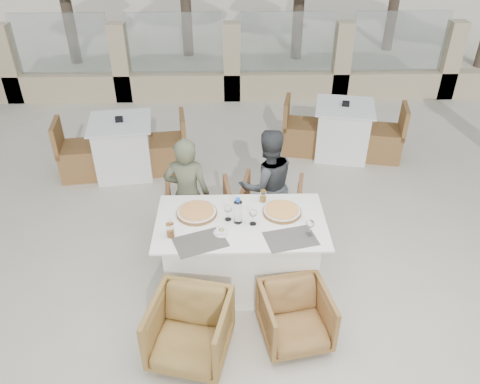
{
  "coord_description": "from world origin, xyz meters",
  "views": [
    {
      "loc": [
        -0.06,
        -3.56,
        3.42
      ],
      "look_at": [
        0.04,
        0.24,
        0.9
      ],
      "focal_mm": 35.0,
      "sensor_mm": 36.0,
      "label": 1
    }
  ],
  "objects_px": {
    "water_bottle": "(238,210)",
    "pizza_left": "(197,212)",
    "olive_dish": "(222,231)",
    "bg_table_b": "(342,131)",
    "wine_glass_centre": "(228,212)",
    "beer_glass_left": "(170,230)",
    "wine_glass_near": "(253,216)",
    "diner_left": "(187,194)",
    "beer_glass_right": "(263,196)",
    "armchair_near_right": "(296,317)",
    "dining_table": "(241,252)",
    "armchair_far_right": "(271,207)",
    "armchair_near_left": "(190,330)",
    "wine_glass_corner": "(310,227)",
    "diner_right": "(267,185)",
    "pizza_right": "(282,211)",
    "armchair_far_left": "(200,215)",
    "bg_table_a": "(123,147)"
  },
  "relations": [
    {
      "from": "beer_glass_left",
      "to": "armchair_far_left",
      "type": "distance_m",
      "value": 1.06
    },
    {
      "from": "wine_glass_corner",
      "to": "armchair_near_left",
      "type": "bearing_deg",
      "value": -148.4
    },
    {
      "from": "beer_glass_left",
      "to": "beer_glass_right",
      "type": "distance_m",
      "value": 1.01
    },
    {
      "from": "wine_glass_centre",
      "to": "armchair_near_right",
      "type": "height_order",
      "value": "wine_glass_centre"
    },
    {
      "from": "wine_glass_centre",
      "to": "beer_glass_left",
      "type": "distance_m",
      "value": 0.57
    },
    {
      "from": "pizza_right",
      "to": "wine_glass_corner",
      "type": "bearing_deg",
      "value": -57.54
    },
    {
      "from": "armchair_far_left",
      "to": "wine_glass_corner",
      "type": "bearing_deg",
      "value": 131.54
    },
    {
      "from": "water_bottle",
      "to": "pizza_left",
      "type": "bearing_deg",
      "value": 160.88
    },
    {
      "from": "wine_glass_corner",
      "to": "dining_table",
      "type": "bearing_deg",
      "value": 160.39
    },
    {
      "from": "beer_glass_right",
      "to": "armchair_far_right",
      "type": "distance_m",
      "value": 0.77
    },
    {
      "from": "armchair_far_right",
      "to": "armchair_far_left",
      "type": "bearing_deg",
      "value": 21.83
    },
    {
      "from": "wine_glass_corner",
      "to": "bg_table_b",
      "type": "distance_m",
      "value": 3.08
    },
    {
      "from": "pizza_left",
      "to": "bg_table_a",
      "type": "height_order",
      "value": "pizza_left"
    },
    {
      "from": "dining_table",
      "to": "olive_dish",
      "type": "bearing_deg",
      "value": -135.7
    },
    {
      "from": "pizza_left",
      "to": "bg_table_b",
      "type": "relative_size",
      "value": 0.24
    },
    {
      "from": "beer_glass_right",
      "to": "armchair_far_right",
      "type": "xyz_separation_m",
      "value": [
        0.15,
        0.55,
        -0.52
      ]
    },
    {
      "from": "pizza_left",
      "to": "bg_table_a",
      "type": "xyz_separation_m",
      "value": [
        -1.14,
        2.1,
        -0.41
      ]
    },
    {
      "from": "armchair_near_right",
      "to": "diner_right",
      "type": "distance_m",
      "value": 1.58
    },
    {
      "from": "armchair_near_left",
      "to": "diner_left",
      "type": "bearing_deg",
      "value": 107.02
    },
    {
      "from": "armchair_far_right",
      "to": "bg_table_b",
      "type": "xyz_separation_m",
      "value": [
        1.19,
        1.8,
        0.07
      ]
    },
    {
      "from": "wine_glass_centre",
      "to": "diner_right",
      "type": "xyz_separation_m",
      "value": [
        0.43,
        0.77,
        -0.21
      ]
    },
    {
      "from": "bg_table_b",
      "to": "beer_glass_right",
      "type": "bearing_deg",
      "value": -108.03
    },
    {
      "from": "beer_glass_right",
      "to": "water_bottle",
      "type": "bearing_deg",
      "value": -127.12
    },
    {
      "from": "wine_glass_near",
      "to": "bg_table_b",
      "type": "height_order",
      "value": "wine_glass_near"
    },
    {
      "from": "dining_table",
      "to": "pizza_right",
      "type": "height_order",
      "value": "pizza_right"
    },
    {
      "from": "wine_glass_centre",
      "to": "water_bottle",
      "type": "bearing_deg",
      "value": -24.93
    },
    {
      "from": "dining_table",
      "to": "wine_glass_near",
      "type": "distance_m",
      "value": 0.49
    },
    {
      "from": "wine_glass_near",
      "to": "diner_left",
      "type": "xyz_separation_m",
      "value": [
        -0.66,
        0.67,
        -0.2
      ]
    },
    {
      "from": "pizza_left",
      "to": "pizza_right",
      "type": "xyz_separation_m",
      "value": [
        0.82,
        -0.0,
        -0.0
      ]
    },
    {
      "from": "beer_glass_right",
      "to": "armchair_near_left",
      "type": "distance_m",
      "value": 1.47
    },
    {
      "from": "beer_glass_left",
      "to": "armchair_near_right",
      "type": "relative_size",
      "value": 0.23
    },
    {
      "from": "diner_left",
      "to": "bg_table_b",
      "type": "height_order",
      "value": "diner_left"
    },
    {
      "from": "armchair_far_right",
      "to": "beer_glass_left",
      "type": "bearing_deg",
      "value": 57.36
    },
    {
      "from": "wine_glass_centre",
      "to": "diner_left",
      "type": "bearing_deg",
      "value": 125.86
    },
    {
      "from": "wine_glass_corner",
      "to": "olive_dish",
      "type": "height_order",
      "value": "wine_glass_corner"
    },
    {
      "from": "olive_dish",
      "to": "bg_table_b",
      "type": "xyz_separation_m",
      "value": [
        1.74,
        2.84,
        -0.41
      ]
    },
    {
      "from": "armchair_far_right",
      "to": "bg_table_b",
      "type": "height_order",
      "value": "bg_table_b"
    },
    {
      "from": "olive_dish",
      "to": "armchair_far_right",
      "type": "height_order",
      "value": "olive_dish"
    },
    {
      "from": "diner_left",
      "to": "olive_dish",
      "type": "bearing_deg",
      "value": 120.01
    },
    {
      "from": "dining_table",
      "to": "water_bottle",
      "type": "relative_size",
      "value": 5.9
    },
    {
      "from": "dining_table",
      "to": "diner_left",
      "type": "relative_size",
      "value": 1.21
    },
    {
      "from": "wine_glass_centre",
      "to": "pizza_left",
      "type": "bearing_deg",
      "value": 162.78
    },
    {
      "from": "pizza_left",
      "to": "bg_table_a",
      "type": "bearing_deg",
      "value": 118.44
    },
    {
      "from": "beer_glass_right",
      "to": "dining_table",
      "type": "bearing_deg",
      "value": -125.29
    },
    {
      "from": "pizza_left",
      "to": "wine_glass_corner",
      "type": "bearing_deg",
      "value": -18.26
    },
    {
      "from": "dining_table",
      "to": "diner_right",
      "type": "relative_size",
      "value": 1.22
    },
    {
      "from": "water_bottle",
      "to": "diner_left",
      "type": "distance_m",
      "value": 0.86
    },
    {
      "from": "wine_glass_corner",
      "to": "beer_glass_left",
      "type": "distance_m",
      "value": 1.25
    },
    {
      "from": "diner_left",
      "to": "bg_table_a",
      "type": "relative_size",
      "value": 0.81
    },
    {
      "from": "wine_glass_near",
      "to": "armchair_near_right",
      "type": "xyz_separation_m",
      "value": [
        0.35,
        -0.68,
        -0.59
      ]
    }
  ]
}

